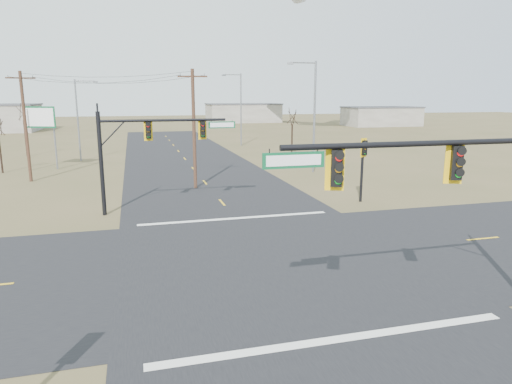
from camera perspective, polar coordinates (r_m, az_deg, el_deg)
ground at (r=21.77m, az=1.75°, el=-8.42°), size 320.00×320.00×0.00m
road_ew at (r=21.76m, az=1.75°, el=-8.39°), size 160.00×14.00×0.02m
road_ns at (r=21.76m, az=1.75°, el=-8.39°), size 14.00×160.00×0.02m
stop_bar_near at (r=15.39m, az=10.23°, el=-17.64°), size 12.00×0.40×0.01m
stop_bar_far at (r=28.68m, az=-2.58°, el=-3.30°), size 12.00×0.40×0.01m
mast_arm_near at (r=15.51m, az=24.14°, el=1.16°), size 10.34×0.58×6.79m
mast_arm_far at (r=30.28m, az=-13.07°, el=6.40°), size 8.83×0.45×6.61m
pedestal_signal_ne at (r=33.39m, az=13.29°, el=4.40°), size 0.66×0.58×4.65m
utility_pole_near at (r=37.74m, az=-7.77°, el=7.97°), size 2.35×0.48×9.66m
utility_pole_far at (r=45.22m, az=-26.87°, el=7.45°), size 2.36×0.39×9.65m
highway_sign at (r=51.89m, az=-25.40°, el=7.51°), size 3.24×1.37×6.49m
streetlight_a at (r=45.78m, az=7.05°, el=10.03°), size 3.04×0.49×10.84m
streetlight_b at (r=70.36m, az=-2.08°, el=10.75°), size 3.03×0.48×10.80m
streetlight_c at (r=57.37m, az=-21.22°, el=8.89°), size 2.62×0.26×9.41m
bare_tree_b at (r=64.67m, az=-27.13°, el=8.92°), size 2.75×2.75×6.98m
bare_tree_c at (r=59.35m, az=4.57°, el=9.44°), size 2.96×2.96×6.34m
warehouse_mid at (r=133.26m, az=-1.63°, el=9.81°), size 20.00×12.00×5.00m
warehouse_right at (r=121.10m, az=15.38°, el=9.05°), size 18.00×10.00×4.50m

